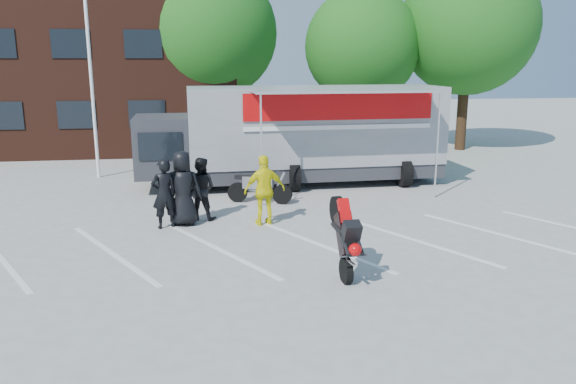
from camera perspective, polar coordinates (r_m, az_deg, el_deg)
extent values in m
plane|color=#ABABA6|center=(12.61, 3.07, -6.78)|extent=(100.00, 100.00, 0.00)
cube|color=white|center=(13.54, 2.25, -5.32)|extent=(18.09, 13.33, 0.01)
cube|color=#421F15|center=(30.61, -23.02, 10.68)|extent=(18.00, 8.00, 7.00)
cylinder|color=white|center=(22.02, -19.43, 11.69)|extent=(0.12, 0.12, 8.00)
cylinder|color=#382314|center=(27.75, -7.44, 7.55)|extent=(0.50, 0.50, 3.24)
sphere|color=#1A5014|center=(27.65, -7.69, 15.74)|extent=(6.12, 6.12, 6.12)
cylinder|color=#382314|center=(27.76, 7.32, 7.18)|extent=(0.50, 0.50, 2.88)
sphere|color=#1A5014|center=(27.62, 7.54, 14.46)|extent=(5.44, 5.44, 5.44)
cylinder|color=#382314|center=(29.00, 17.26, 7.49)|extent=(0.50, 0.50, 3.42)
sphere|color=#1A5014|center=(28.93, 17.84, 15.75)|extent=(6.46, 6.46, 6.46)
imported|color=black|center=(15.12, -10.64, 0.38)|extent=(1.01, 0.69, 2.01)
imported|color=black|center=(14.97, -12.46, -0.18)|extent=(0.78, 0.63, 1.84)
imported|color=black|center=(15.62, -8.86, 0.34)|extent=(1.02, 0.91, 1.74)
imported|color=#F3EA0C|center=(14.91, -2.39, 0.18)|extent=(1.17, 0.63, 1.89)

